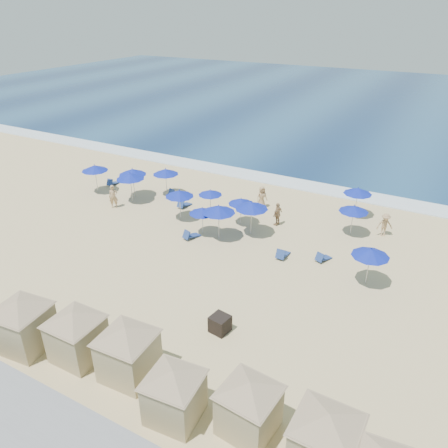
{
  "coord_description": "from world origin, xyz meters",
  "views": [
    {
      "loc": [
        12.47,
        -19.32,
        14.35
      ],
      "look_at": [
        0.16,
        3.0,
        1.45
      ],
      "focal_mm": 35.0,
      "sensor_mm": 36.0,
      "label": 1
    }
  ],
  "objects_px": {
    "cabana_2": "(127,346)",
    "cabana_3": "(174,388)",
    "umbrella_12": "(179,193)",
    "beachgoer_1": "(278,214)",
    "cabana_0": "(22,318)",
    "umbrella_5": "(219,209)",
    "cabana_4": "(249,400)",
    "umbrella_7": "(241,201)",
    "umbrella_11": "(371,253)",
    "umbrella_10": "(354,209)",
    "umbrella_8": "(252,205)",
    "beachgoer_2": "(385,225)",
    "cabana_1": "(76,329)",
    "beachgoer_0": "(113,197)",
    "umbrella_2": "(166,172)",
    "cabana_5": "(326,434)",
    "umbrella_6": "(202,211)",
    "umbrella_4": "(210,192)",
    "trash_bin": "(220,324)",
    "umbrella_0": "(132,172)",
    "beachgoer_3": "(262,197)",
    "umbrella_3": "(130,176)",
    "umbrella_9": "(358,191)",
    "umbrella_1": "(95,168)"
  },
  "relations": [
    {
      "from": "umbrella_9",
      "to": "beachgoer_2",
      "type": "xyz_separation_m",
      "value": [
        2.51,
        -2.17,
        -1.22
      ]
    },
    {
      "from": "umbrella_3",
      "to": "umbrella_10",
      "type": "bearing_deg",
      "value": 9.71
    },
    {
      "from": "umbrella_8",
      "to": "beachgoer_2",
      "type": "distance_m",
      "value": 9.26
    },
    {
      "from": "umbrella_10",
      "to": "umbrella_9",
      "type": "bearing_deg",
      "value": 98.74
    },
    {
      "from": "umbrella_10",
      "to": "umbrella_11",
      "type": "distance_m",
      "value": 6.06
    },
    {
      "from": "trash_bin",
      "to": "umbrella_8",
      "type": "bearing_deg",
      "value": 115.87
    },
    {
      "from": "umbrella_0",
      "to": "umbrella_4",
      "type": "distance_m",
      "value": 7.17
    },
    {
      "from": "cabana_2",
      "to": "umbrella_4",
      "type": "relative_size",
      "value": 2.2
    },
    {
      "from": "umbrella_9",
      "to": "beachgoer_1",
      "type": "relative_size",
      "value": 1.37
    },
    {
      "from": "umbrella_10",
      "to": "beachgoer_0",
      "type": "height_order",
      "value": "umbrella_10"
    },
    {
      "from": "cabana_2",
      "to": "cabana_3",
      "type": "distance_m",
      "value": 3.03
    },
    {
      "from": "umbrella_0",
      "to": "beachgoer_3",
      "type": "distance_m",
      "value": 10.65
    },
    {
      "from": "cabana_3",
      "to": "umbrella_6",
      "type": "bearing_deg",
      "value": 117.26
    },
    {
      "from": "umbrella_7",
      "to": "beachgoer_0",
      "type": "distance_m",
      "value": 10.29
    },
    {
      "from": "trash_bin",
      "to": "cabana_3",
      "type": "relative_size",
      "value": 0.21
    },
    {
      "from": "beachgoer_1",
      "to": "cabana_3",
      "type": "bearing_deg",
      "value": 20.97
    },
    {
      "from": "trash_bin",
      "to": "cabana_3",
      "type": "distance_m",
      "value": 5.31
    },
    {
      "from": "cabana_1",
      "to": "beachgoer_0",
      "type": "bearing_deg",
      "value": 126.2
    },
    {
      "from": "beachgoer_0",
      "to": "cabana_0",
      "type": "bearing_deg",
      "value": -105.63
    },
    {
      "from": "umbrella_7",
      "to": "umbrella_2",
      "type": "bearing_deg",
      "value": 166.93
    },
    {
      "from": "umbrella_5",
      "to": "umbrella_1",
      "type": "bearing_deg",
      "value": 170.53
    },
    {
      "from": "cabana_0",
      "to": "umbrella_4",
      "type": "bearing_deg",
      "value": 89.37
    },
    {
      "from": "cabana_4",
      "to": "cabana_5",
      "type": "bearing_deg",
      "value": -1.74
    },
    {
      "from": "umbrella_3",
      "to": "umbrella_4",
      "type": "distance_m",
      "value": 6.8
    },
    {
      "from": "trash_bin",
      "to": "umbrella_2",
      "type": "distance_m",
      "value": 17.69
    },
    {
      "from": "cabana_5",
      "to": "umbrella_10",
      "type": "distance_m",
      "value": 17.85
    },
    {
      "from": "umbrella_6",
      "to": "cabana_0",
      "type": "bearing_deg",
      "value": -95.99
    },
    {
      "from": "beachgoer_0",
      "to": "umbrella_1",
      "type": "bearing_deg",
      "value": 110.49
    },
    {
      "from": "cabana_0",
      "to": "cabana_1",
      "type": "xyz_separation_m",
      "value": [
        2.65,
        0.68,
        -0.08
      ]
    },
    {
      "from": "beachgoer_0",
      "to": "cabana_2",
      "type": "bearing_deg",
      "value": -88.79
    },
    {
      "from": "umbrella_12",
      "to": "beachgoer_1",
      "type": "relative_size",
      "value": 1.38
    },
    {
      "from": "trash_bin",
      "to": "cabana_3",
      "type": "height_order",
      "value": "cabana_3"
    },
    {
      "from": "umbrella_2",
      "to": "umbrella_0",
      "type": "bearing_deg",
      "value": -142.49
    },
    {
      "from": "cabana_3",
      "to": "cabana_4",
      "type": "distance_m",
      "value": 2.86
    },
    {
      "from": "cabana_0",
      "to": "umbrella_11",
      "type": "height_order",
      "value": "cabana_0"
    },
    {
      "from": "umbrella_2",
      "to": "umbrella_7",
      "type": "height_order",
      "value": "umbrella_2"
    },
    {
      "from": "umbrella_5",
      "to": "umbrella_7",
      "type": "distance_m",
      "value": 2.7
    },
    {
      "from": "umbrella_12",
      "to": "beachgoer_0",
      "type": "height_order",
      "value": "umbrella_12"
    },
    {
      "from": "cabana_5",
      "to": "cabana_0",
      "type": "bearing_deg",
      "value": -176.44
    },
    {
      "from": "umbrella_1",
      "to": "umbrella_5",
      "type": "distance_m",
      "value": 13.27
    },
    {
      "from": "umbrella_2",
      "to": "beachgoer_1",
      "type": "xyz_separation_m",
      "value": [
        10.22,
        -0.66,
        -1.22
      ]
    },
    {
      "from": "cabana_0",
      "to": "umbrella_5",
      "type": "distance_m",
      "value": 13.71
    },
    {
      "from": "umbrella_6",
      "to": "umbrella_8",
      "type": "bearing_deg",
      "value": 28.09
    },
    {
      "from": "beachgoer_2",
      "to": "umbrella_12",
      "type": "bearing_deg",
      "value": 169.8
    },
    {
      "from": "cabana_1",
      "to": "beachgoer_0",
      "type": "distance_m",
      "value": 16.39
    },
    {
      "from": "umbrella_11",
      "to": "umbrella_10",
      "type": "bearing_deg",
      "value": 112.41
    },
    {
      "from": "umbrella_8",
      "to": "umbrella_11",
      "type": "distance_m",
      "value": 8.65
    },
    {
      "from": "umbrella_6",
      "to": "beachgoer_2",
      "type": "relative_size",
      "value": 1.25
    },
    {
      "from": "cabana_3",
      "to": "beachgoer_2",
      "type": "height_order",
      "value": "cabana_3"
    },
    {
      "from": "cabana_4",
      "to": "umbrella_7",
      "type": "xyz_separation_m",
      "value": [
        -8.01,
        15.15,
        0.32
      ]
    }
  ]
}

